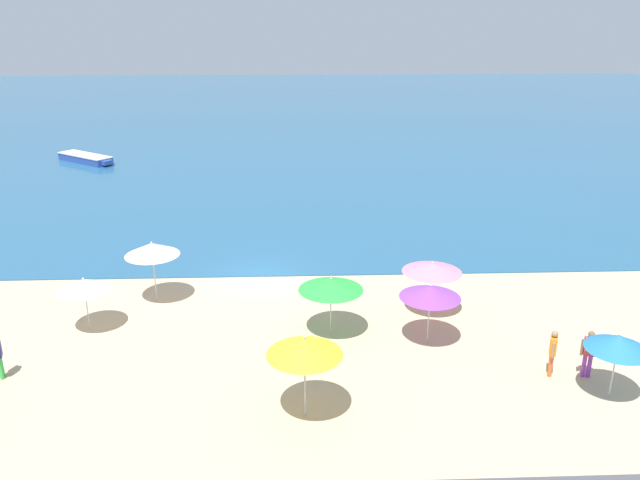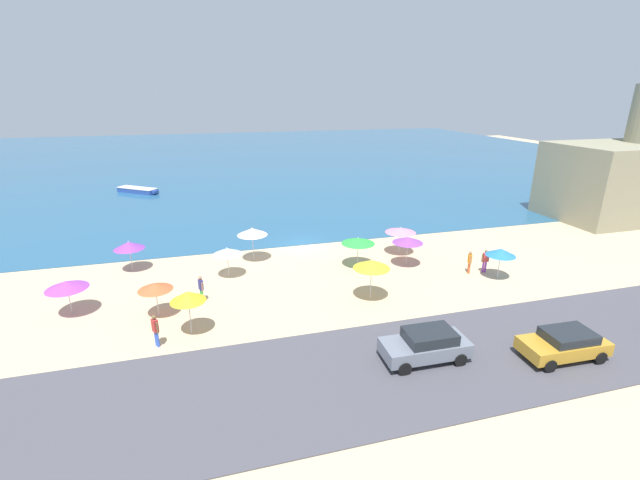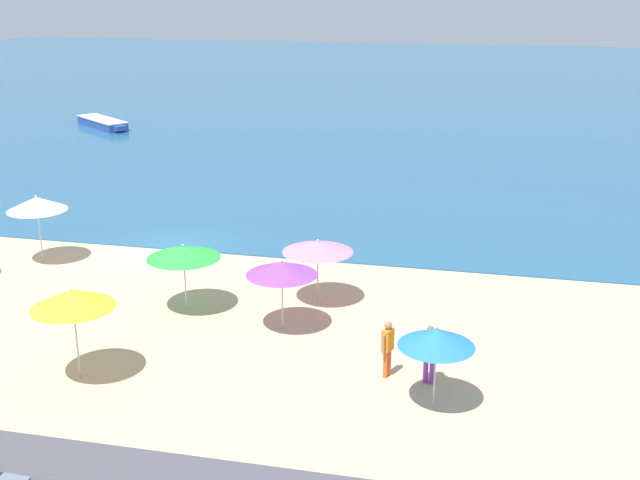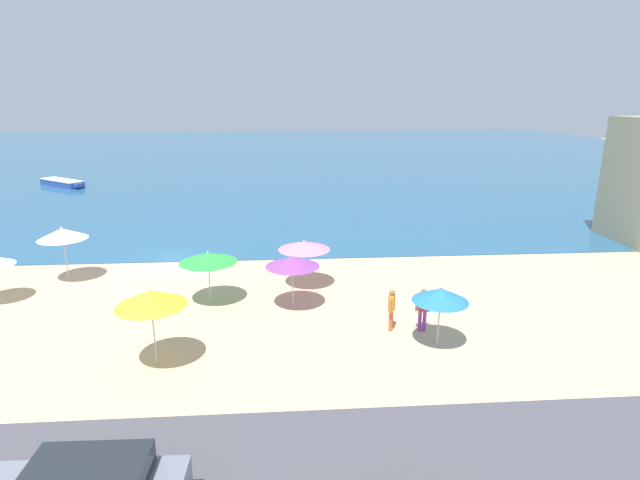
# 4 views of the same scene
# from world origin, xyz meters

# --- Properties ---
(ground_plane) EXTENTS (160.00, 160.00, 0.00)m
(ground_plane) POSITION_xyz_m (0.00, 0.00, 0.00)
(ground_plane) COLOR #CDAF86
(sea) EXTENTS (150.00, 110.00, 0.05)m
(sea) POSITION_xyz_m (0.00, 55.00, 0.03)
(sea) COLOR #25577C
(sea) RESTS_ON ground_plane
(beach_umbrella_0) EXTENTS (2.28, 2.28, 2.35)m
(beach_umbrella_0) POSITION_xyz_m (6.58, -6.49, 2.06)
(beach_umbrella_0) COLOR #B2B2B7
(beach_umbrella_0) RESTS_ON ground_plane
(beach_umbrella_2) EXTENTS (2.30, 2.30, 2.74)m
(beach_umbrella_2) POSITION_xyz_m (1.89, -10.96, 2.40)
(beach_umbrella_2) COLOR #B2B2B7
(beach_umbrella_2) RESTS_ON ground_plane
(beach_umbrella_3) EXTENTS (2.44, 2.44, 2.27)m
(beach_umbrella_3) POSITION_xyz_m (7.17, -4.03, 2.01)
(beach_umbrella_3) COLOR #B2B2B7
(beach_umbrella_3) RESTS_ON ground_plane
(beach_umbrella_6) EXTENTS (2.31, 2.31, 2.70)m
(beach_umbrella_6) POSITION_xyz_m (-4.41, -2.39, 2.37)
(beach_umbrella_6) COLOR #B2B2B7
(beach_umbrella_6) RESTS_ON ground_plane
(beach_umbrella_8) EXTENTS (2.01, 2.01, 2.29)m
(beach_umbrella_8) POSITION_xyz_m (11.73, -10.32, 1.97)
(beach_umbrella_8) COLOR #B2B2B7
(beach_umbrella_8) RESTS_ON ground_plane
(beach_umbrella_9) EXTENTS (2.48, 2.48, 2.33)m
(beach_umbrella_9) POSITION_xyz_m (2.96, -5.67, 2.05)
(beach_umbrella_9) COLOR #B2B2B7
(beach_umbrella_9) RESTS_ON ground_plane
(bather_1) EXTENTS (0.34, 0.54, 1.69)m
(bather_1) POSITION_xyz_m (10.30, -8.97, 0.94)
(bather_1) COLOR #DA5D2D
(bather_1) RESTS_ON ground_plane
(bather_3) EXTENTS (0.56, 0.28, 1.72)m
(bather_3) POSITION_xyz_m (11.49, -9.11, 0.97)
(bather_3) COLOR purple
(bather_3) RESTS_ON ground_plane
(skiff_nearshore) EXTENTS (5.41, 4.57, 0.64)m
(skiff_nearshore) POSITION_xyz_m (-16.01, 25.26, 0.37)
(skiff_nearshore) COLOR #2B4B9C
(skiff_nearshore) RESTS_ON sea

